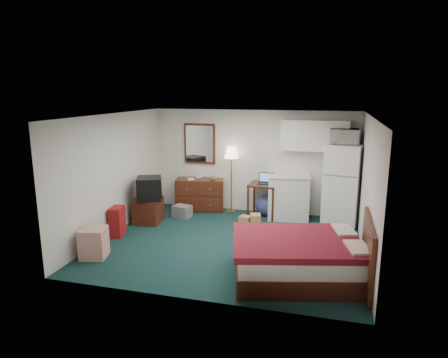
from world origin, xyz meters
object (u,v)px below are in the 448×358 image
(desk, at_px, (263,200))
(tv_stand, at_px, (148,210))
(floor_lamp, at_px, (231,180))
(bed, at_px, (299,259))
(dresser, at_px, (200,194))
(fridge, at_px, (343,185))
(kitchen_counter, at_px, (288,197))
(suitcase, at_px, (117,221))

(desk, height_order, tv_stand, desk)
(floor_lamp, distance_m, bed, 3.75)
(dresser, relative_size, tv_stand, 1.91)
(fridge, bearing_deg, kitchen_counter, -171.77)
(dresser, distance_m, floor_lamp, 0.90)
(fridge, height_order, bed, fridge)
(dresser, distance_m, suitcase, 2.43)
(floor_lamp, bearing_deg, dresser, -174.98)
(floor_lamp, height_order, bed, floor_lamp)
(dresser, height_order, fridge, fridge)
(floor_lamp, xyz_separation_m, kitchen_counter, (1.41, -0.14, -0.31))
(desk, distance_m, fridge, 1.85)
(suitcase, bearing_deg, floor_lamp, 40.90)
(fridge, bearing_deg, tv_stand, -153.29)
(kitchen_counter, distance_m, suitcase, 3.91)
(floor_lamp, bearing_deg, tv_stand, -141.42)
(floor_lamp, bearing_deg, fridge, -5.09)
(dresser, height_order, kitchen_counter, kitchen_counter)
(desk, distance_m, tv_stand, 2.69)
(floor_lamp, xyz_separation_m, desk, (0.83, -0.22, -0.41))
(floor_lamp, distance_m, desk, 0.95)
(desk, height_order, fridge, fridge)
(bed, relative_size, suitcase, 3.27)
(kitchen_counter, height_order, fridge, fridge)
(kitchen_counter, distance_m, fridge, 1.27)
(floor_lamp, height_order, kitchen_counter, floor_lamp)
(tv_stand, bearing_deg, desk, 18.67)
(desk, bearing_deg, bed, -66.60)
(bed, height_order, tv_stand, bed)
(suitcase, bearing_deg, desk, 27.52)
(kitchen_counter, relative_size, fridge, 0.56)
(floor_lamp, xyz_separation_m, fridge, (2.62, -0.23, 0.09))
(floor_lamp, xyz_separation_m, tv_stand, (-1.62, -1.30, -0.53))
(tv_stand, bearing_deg, suitcase, -109.22)
(floor_lamp, height_order, tv_stand, floor_lamp)
(desk, distance_m, kitchen_counter, 0.59)
(dresser, bearing_deg, tv_stand, -136.57)
(tv_stand, relative_size, suitcase, 1.00)
(floor_lamp, relative_size, fridge, 0.90)
(floor_lamp, bearing_deg, desk, -14.77)
(kitchen_counter, xyz_separation_m, fridge, (1.20, -0.09, 0.40))
(dresser, relative_size, suitcase, 1.91)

